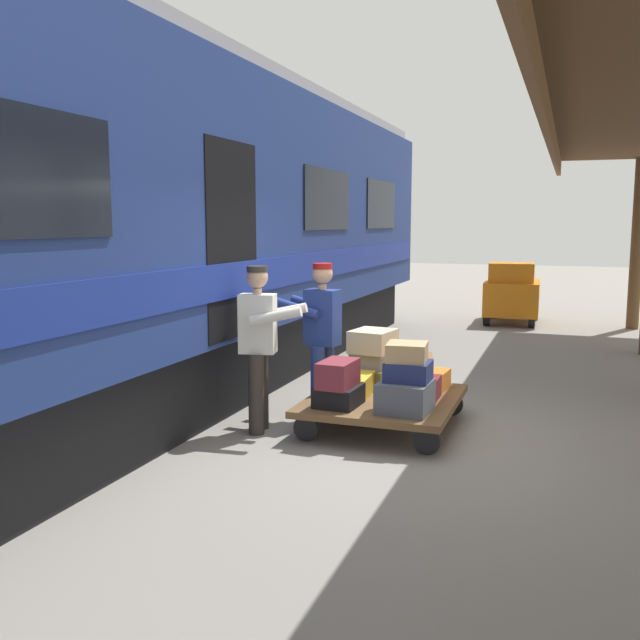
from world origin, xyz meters
The scene contains 18 objects.
ground_plane centered at (0.00, 0.00, 0.00)m, with size 60.00×60.00×0.00m, color gray.
train_car centered at (3.42, 0.00, 2.06)m, with size 3.02×16.74×4.00m.
luggage_cart centered at (0.45, -0.49, 0.28)m, with size 1.50×1.76×0.33m.
suitcase_yellow_case centered at (0.79, -0.49, 0.43)m, with size 0.37×0.59×0.21m, color gold.
suitcase_slate_roller centered at (0.11, -0.01, 0.47)m, with size 0.48×0.52×0.30m, color #4C515B.
suitcase_black_hardshell centered at (0.79, -0.01, 0.43)m, with size 0.40×0.47×0.20m, color black.
suitcase_maroon_trunk centered at (0.11, -0.49, 0.44)m, with size 0.45×0.54×0.23m, color maroon.
suitcase_olive_duffel centered at (0.79, -0.97, 0.42)m, with size 0.48×0.47×0.19m, color brown.
suitcase_orange_carryall centered at (0.11, -0.97, 0.43)m, with size 0.46×0.52×0.21m, color #CC6B23.
suitcase_navy_fabric centered at (0.09, -0.04, 0.72)m, with size 0.42×0.38×0.19m, color navy.
suitcase_brown_leather centered at (0.13, -0.47, 0.68)m, with size 0.37×0.38×0.24m, color brown.
suitcase_gray_aluminum centered at (0.75, -1.01, 0.61)m, with size 0.37×0.36×0.18m, color #9EA0A5.
suitcase_cream_canvas centered at (0.72, -1.01, 0.82)m, with size 0.42×0.49×0.25m, color beige.
suitcase_burgundy_valise centered at (0.79, 0.02, 0.66)m, with size 0.31×0.49×0.26m, color maroon.
suitcase_tan_vintage centered at (0.12, -0.06, 0.90)m, with size 0.37×0.38×0.18m, color tan.
porter_in_overalls centered at (1.19, -0.61, 0.93)m, with size 0.71×0.50×1.70m.
porter_by_door centered at (1.61, 0.06, 0.93)m, with size 0.72×0.52×1.70m.
baggage_tug centered at (-0.18, -8.83, 0.63)m, with size 1.16×1.74×1.30m.
Camera 1 is at (-1.33, 6.41, 2.14)m, focal length 39.15 mm.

